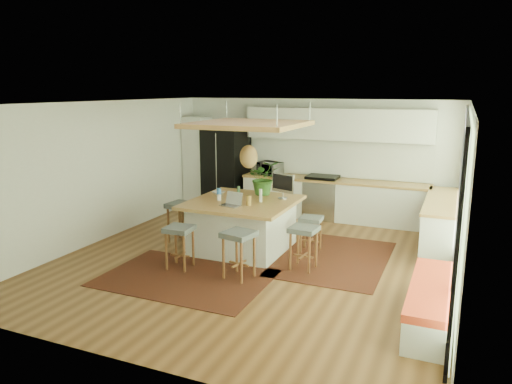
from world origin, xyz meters
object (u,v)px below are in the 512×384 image
at_px(fridge, 226,172).
at_px(monitor, 283,185).
at_px(microwave, 270,167).
at_px(island, 243,225).
at_px(stool_near_left, 180,248).
at_px(stool_left_side, 181,224).
at_px(stool_near_right, 239,257).
at_px(stool_right_back, 311,233).
at_px(island_plant, 264,181).
at_px(stool_right_front, 303,249).
at_px(laptop, 230,199).

height_order(fridge, monitor, fridge).
height_order(monitor, microwave, monitor).
distance_m(island, stool_near_left, 1.41).
height_order(stool_left_side, microwave, microwave).
xyz_separation_m(stool_near_right, microwave, (-1.07, 4.00, 0.76)).
bearing_deg(fridge, stool_near_right, -53.64).
bearing_deg(stool_near_right, stool_right_back, 68.12).
bearing_deg(island, island_plant, 76.18).
bearing_deg(stool_right_front, island, 158.69).
xyz_separation_m(island, island_plant, (0.16, 0.63, 0.72)).
height_order(stool_left_side, island_plant, island_plant).
bearing_deg(stool_right_front, microwave, 120.12).
height_order(fridge, microwave, fridge).
distance_m(stool_right_back, monitor, 1.02).
bearing_deg(stool_near_right, stool_right_front, 43.45).
xyz_separation_m(fridge, microwave, (1.16, 0.00, 0.19)).
bearing_deg(island_plant, island, -103.82).
bearing_deg(stool_left_side, island_plant, 25.26).
relative_size(stool_left_side, monitor, 1.51).
relative_size(stool_right_back, island_plant, 0.99).
bearing_deg(stool_left_side, stool_right_front, -10.08).
bearing_deg(stool_near_left, laptop, 57.49).
distance_m(laptop, monitor, 1.11).
bearing_deg(stool_near_left, fridge, 106.00).
bearing_deg(stool_left_side, island, 2.36).
bearing_deg(stool_right_back, island, -162.73).
height_order(fridge, stool_near_right, fridge).
distance_m(stool_near_right, microwave, 4.21).
bearing_deg(fridge, island_plant, -40.99).
bearing_deg(microwave, island, -58.58).
distance_m(stool_near_left, stool_right_front, 2.04).
bearing_deg(monitor, stool_right_front, -33.16).
xyz_separation_m(stool_near_left, stool_left_side, (-0.74, 1.24, 0.00)).
height_order(stool_near_left, island_plant, island_plant).
xyz_separation_m(stool_near_right, stool_right_back, (0.67, 1.66, 0.00)).
bearing_deg(laptop, microwave, 110.01).
distance_m(stool_right_front, island_plant, 1.85).
relative_size(stool_near_left, laptop, 2.02).
relative_size(stool_right_front, microwave, 1.32).
bearing_deg(stool_right_front, stool_near_left, -157.91).
distance_m(stool_right_back, stool_left_side, 2.52).
bearing_deg(island, stool_near_left, -113.27).
xyz_separation_m(stool_right_front, monitor, (-0.72, 0.96, 0.83)).
height_order(island, microwave, microwave).
bearing_deg(laptop, stool_left_side, 173.08).
bearing_deg(island, fridge, 122.11).
height_order(stool_left_side, monitor, monitor).
xyz_separation_m(island, stool_near_right, (0.53, -1.29, -0.11)).
bearing_deg(island_plant, stool_near_right, -79.10).
xyz_separation_m(stool_near_left, stool_right_back, (1.75, 1.66, 0.00)).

